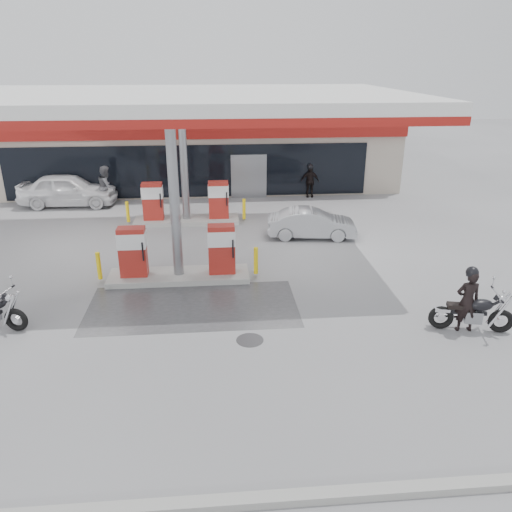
% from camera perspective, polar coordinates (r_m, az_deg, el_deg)
% --- Properties ---
extents(ground, '(90.00, 90.00, 0.00)m').
position_cam_1_polar(ground, '(14.60, -9.19, -5.77)').
color(ground, gray).
rests_on(ground, ground).
extents(wet_patch, '(6.00, 3.00, 0.00)m').
position_cam_1_polar(wet_patch, '(14.57, -7.23, -5.71)').
color(wet_patch, '#4C4C4F').
rests_on(wet_patch, ground).
extents(drain_cover, '(0.70, 0.70, 0.01)m').
position_cam_1_polar(drain_cover, '(12.83, -0.71, -9.58)').
color(drain_cover, '#38383A').
rests_on(drain_cover, ground).
extents(kerb, '(28.00, 0.25, 0.15)m').
position_cam_1_polar(kerb, '(8.95, -12.35, -26.35)').
color(kerb, gray).
rests_on(kerb, ground).
extents(store_building, '(22.00, 8.22, 4.00)m').
position_cam_1_polar(store_building, '(29.28, -7.43, 12.34)').
color(store_building, '#BDB09E').
rests_on(store_building, ground).
extents(canopy, '(16.00, 10.02, 5.51)m').
position_cam_1_polar(canopy, '(18.04, -9.19, 16.99)').
color(canopy, silver).
rests_on(canopy, ground).
extents(pump_island_near, '(5.14, 1.30, 1.78)m').
position_cam_1_polar(pump_island_near, '(16.13, -8.90, -0.26)').
color(pump_island_near, '#9E9E99').
rests_on(pump_island_near, ground).
extents(pump_island_far, '(5.14, 1.30, 1.78)m').
position_cam_1_polar(pump_island_far, '(21.80, -7.99, 5.62)').
color(pump_island_far, '#9E9E99').
rests_on(pump_island_far, ground).
extents(main_motorcycle, '(2.13, 0.93, 1.11)m').
position_cam_1_polar(main_motorcycle, '(14.19, 23.56, -6.07)').
color(main_motorcycle, black).
rests_on(main_motorcycle, ground).
extents(biker_main, '(0.64, 0.43, 1.70)m').
position_cam_1_polar(biker_main, '(13.98, 23.00, -4.75)').
color(biker_main, black).
rests_on(biker_main, ground).
extents(sedan_white, '(4.64, 1.98, 1.56)m').
position_cam_1_polar(sedan_white, '(25.81, -20.69, 7.10)').
color(sedan_white, white).
rests_on(sedan_white, ground).
extents(attendant, '(0.77, 0.98, 1.98)m').
position_cam_1_polar(attendant, '(24.93, -16.71, 7.61)').
color(attendant, '#55555A').
rests_on(attendant, ground).
extents(hatchback_silver, '(3.60, 1.61, 1.15)m').
position_cam_1_polar(hatchback_silver, '(19.89, 6.37, 3.71)').
color(hatchback_silver, '#A5A8AD').
rests_on(hatchback_silver, ground).
extents(parked_car_right, '(4.56, 2.37, 1.23)m').
position_cam_1_polar(parked_car_right, '(28.37, 8.51, 9.12)').
color(parked_car_right, '#460F18').
rests_on(parked_car_right, ground).
extents(biker_walking, '(0.97, 0.45, 1.61)m').
position_cam_1_polar(biker_walking, '(25.90, 6.17, 8.47)').
color(biker_walking, black).
rests_on(biker_walking, ground).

